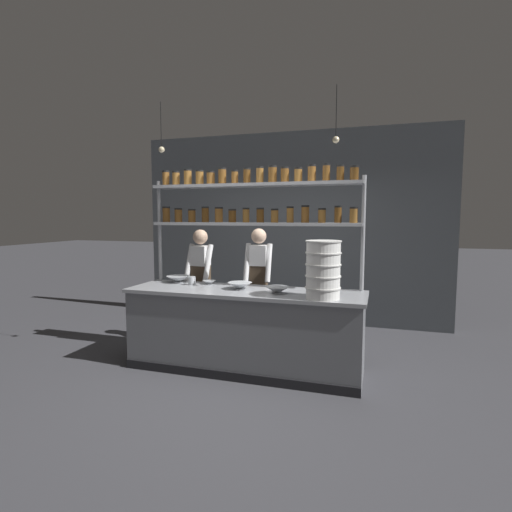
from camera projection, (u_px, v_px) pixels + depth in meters
name	position (u px, v px, depth m)	size (l,w,h in m)	color
ground_plane	(245.00, 369.00, 4.58)	(40.00, 40.00, 0.00)	#3D3D42
back_wall	(289.00, 228.00, 6.61)	(5.09, 0.12, 3.11)	#4C5156
prep_counter	(244.00, 330.00, 4.53)	(2.69, 0.76, 0.92)	slate
spice_shelf_unit	(252.00, 205.00, 4.71)	(2.57, 0.28, 2.33)	#999BA0
chef_left	(201.00, 279.00, 5.40)	(0.38, 0.29, 1.57)	black
chef_center	(259.00, 280.00, 5.31)	(0.38, 0.29, 1.59)	black
container_stack	(323.00, 270.00, 4.00)	(0.36, 0.36, 0.59)	white
prep_bowl_near_left	(209.00, 282.00, 4.88)	(0.16, 0.16, 0.04)	silver
prep_bowl_center_front	(240.00, 286.00, 4.54)	(0.28, 0.28, 0.08)	silver
prep_bowl_center_back	(277.00, 290.00, 4.29)	(0.26, 0.26, 0.07)	#B2B7BC
prep_bowl_near_right	(327.00, 290.00, 4.36)	(0.18, 0.18, 0.05)	#B2B7BC
prep_bowl_far_left	(178.00, 279.00, 5.00)	(0.30, 0.30, 0.08)	silver
serving_cup_front	(192.00, 281.00, 4.82)	(0.09, 0.09, 0.10)	#B2B7BC
pendant_light_row	(243.00, 143.00, 4.33)	(2.07, 0.07, 0.58)	black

